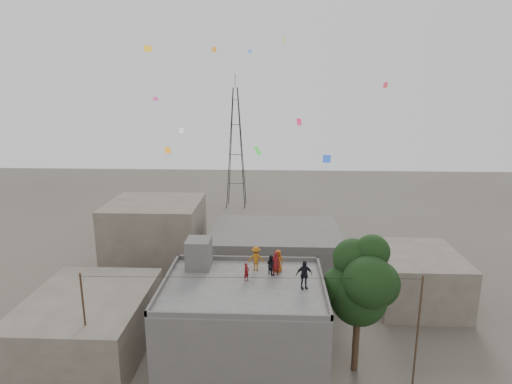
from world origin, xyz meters
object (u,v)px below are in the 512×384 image
transmission_tower (236,148)px  person_dark_adult (304,275)px  person_red_adult (276,263)px  stair_head_box (199,253)px  tree (362,283)px

transmission_tower → person_dark_adult: 41.04m
person_red_adult → person_dark_adult: size_ratio=0.90×
transmission_tower → person_dark_adult: bearing=-79.2°
transmission_tower → person_red_adult: 38.91m
transmission_tower → person_red_adult: transmission_tower is taller
stair_head_box → person_dark_adult: (6.89, -2.86, -0.11)m
tree → person_red_adult: bearing=169.3°
transmission_tower → stair_head_box: bearing=-88.8°
stair_head_box → tree: 10.80m
stair_head_box → person_red_adult: (5.18, -0.99, -0.20)m
tree → person_dark_adult: (-3.68, -0.85, 0.89)m
tree → person_red_adult: tree is taller
tree → person_red_adult: size_ratio=5.71×
stair_head_box → person_red_adult: size_ratio=1.26×
person_red_adult → transmission_tower: bearing=-73.0°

